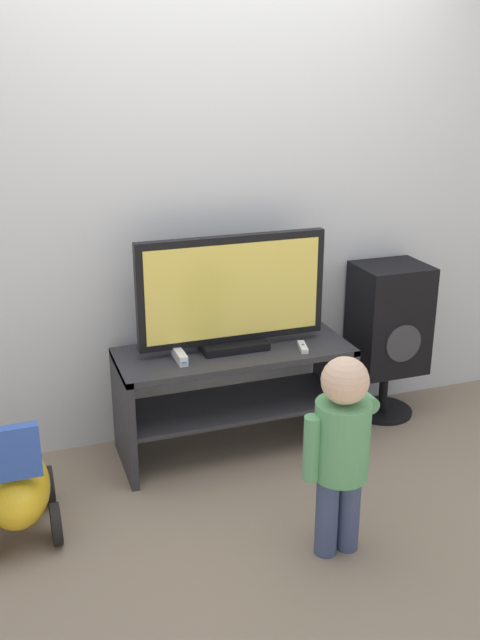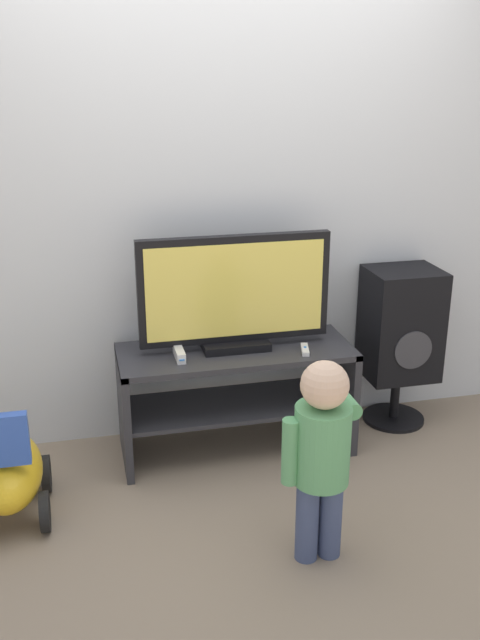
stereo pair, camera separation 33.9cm
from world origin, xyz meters
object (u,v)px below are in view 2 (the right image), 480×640
object	(u,v)px
television	(235,294)
game_console	(179,353)
child	(322,445)
ride_on_toy	(9,473)
speaker_tower	(401,327)
remote_primary	(305,350)

from	to	relation	value
television	game_console	world-z (taller)	television
child	ride_on_toy	xyz separation A→B (m)	(-1.23, 0.57, -0.29)
television	speaker_tower	xyz separation A→B (m)	(0.93, 0.08, -0.28)
television	speaker_tower	bearing A→B (deg)	4.69
game_console	ride_on_toy	size ratio (longest dim) A/B	0.30
game_console	child	xyz separation A→B (m)	(0.42, -0.86, -0.07)
television	ride_on_toy	xyz separation A→B (m)	(-1.10, -0.36, -0.62)
television	ride_on_toy	bearing A→B (deg)	-161.68
television	child	xyz separation A→B (m)	(0.13, -0.93, -0.33)
remote_primary	speaker_tower	world-z (taller)	speaker_tower
game_console	remote_primary	world-z (taller)	game_console
television	remote_primary	bearing A→B (deg)	-22.07
speaker_tower	ride_on_toy	distance (m)	2.10
game_console	remote_primary	xyz separation A→B (m)	(0.61, -0.06, -0.01)
television	child	distance (m)	1.00
ride_on_toy	remote_primary	bearing A→B (deg)	9.25
child	speaker_tower	size ratio (longest dim) A/B	0.98
remote_primary	child	world-z (taller)	child
game_console	television	bearing A→B (deg)	13.28
child	ride_on_toy	size ratio (longest dim) A/B	1.52
game_console	speaker_tower	xyz separation A→B (m)	(1.22, 0.15, -0.02)
game_console	speaker_tower	bearing A→B (deg)	6.77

